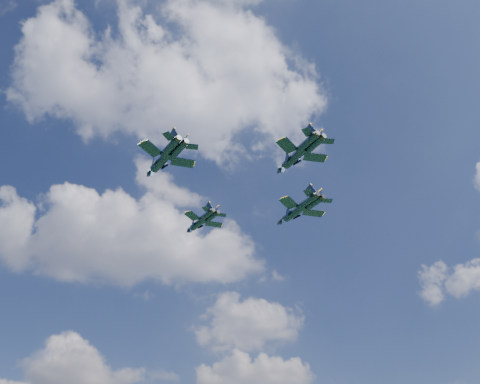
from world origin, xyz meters
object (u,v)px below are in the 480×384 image
jet_lead (198,224)px  jet_left (161,162)px  jet_right (294,213)px  jet_slot (294,158)px

jet_lead → jet_left: 27.94m
jet_left → jet_right: bearing=1.0°
jet_left → jet_slot: bearing=-39.6°
jet_left → jet_right: (32.77, 19.29, 2.09)m
jet_lead → jet_right: size_ratio=0.81×
jet_right → jet_slot: jet_right is taller
jet_lead → jet_right: (23.81, -7.14, 0.65)m
jet_right → jet_slot: (-5.46, -24.17, -2.33)m
jet_left → jet_right: size_ratio=0.92×
jet_left → jet_slot: 27.74m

